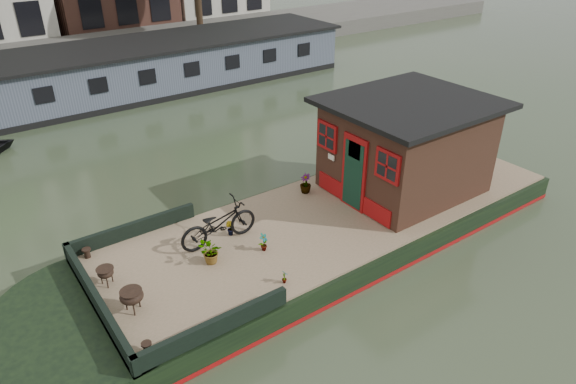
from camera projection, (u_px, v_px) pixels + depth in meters
ground at (338, 234)px, 12.93m from camera, size 120.00×120.00×0.00m
houseboat_hull at (295, 242)px, 12.12m from camera, size 14.01×4.02×0.60m
houseboat_deck at (339, 213)px, 12.63m from camera, size 11.80×3.80×0.05m
bow_bulwark at (141, 283)px, 9.95m from camera, size 3.00×4.00×0.35m
cabin at (406, 145)px, 13.14m from camera, size 4.00×3.50×2.42m
bicycle at (218, 224)px, 11.25m from camera, size 1.83×0.66×0.96m
potted_plant_a at (264, 242)px, 11.09m from camera, size 0.27×0.23×0.43m
potted_plant_b at (230, 228)px, 11.66m from camera, size 0.21×0.22×0.33m
potted_plant_c at (211, 253)px, 10.66m from camera, size 0.64×0.64×0.54m
potted_plant_d at (306, 183)px, 13.37m from camera, size 0.32×0.32×0.52m
potted_plant_e at (285, 277)px, 10.15m from camera, size 0.13×0.17×0.31m
brazier_front at (132, 301)px, 9.40m from camera, size 0.54×0.54×0.47m
brazier_rear at (106, 276)px, 10.08m from camera, size 0.44×0.44×0.39m
bollard_port at (87, 253)px, 10.92m from camera, size 0.19×0.19×0.21m
bollard_stbd at (147, 348)px, 8.57m from camera, size 0.18×0.18×0.20m
far_houseboat at (130, 71)px, 22.43m from camera, size 20.40×4.40×2.11m
quay at (87, 54)px, 27.30m from camera, size 60.00×6.00×0.90m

